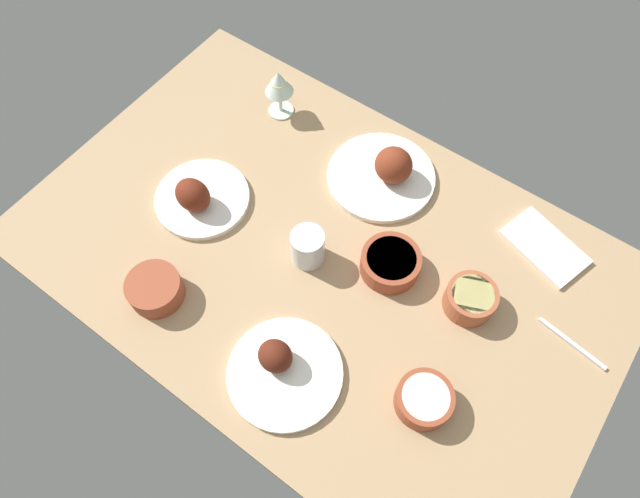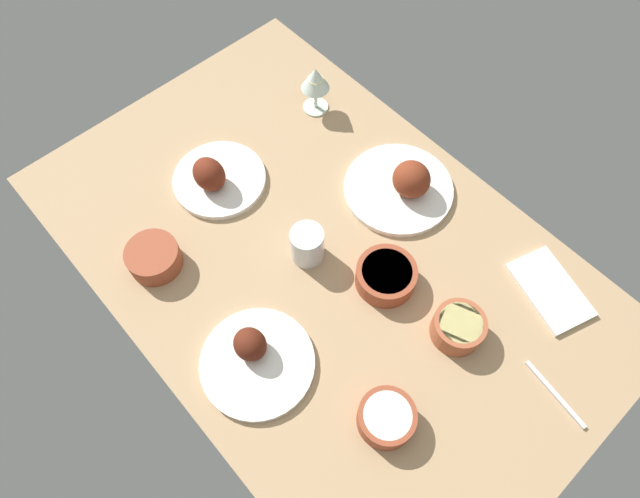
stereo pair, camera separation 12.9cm
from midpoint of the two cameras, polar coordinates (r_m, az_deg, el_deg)
name	(u,v)px [view 1 (the left image)]	position (r cm, az deg, el deg)	size (l,w,h in cm)	color
dining_table	(320,257)	(132.81, -2.77, -1.08)	(140.00, 90.00, 4.00)	tan
plate_center_main	(386,172)	(140.24, 4.19, 7.68)	(27.51, 27.51, 10.62)	white
plate_near_viewer	(199,197)	(140.53, -15.00, 4.96)	(23.57, 23.57, 9.87)	white
plate_far_side	(282,369)	(119.30, -7.07, -12.46)	(24.66, 24.66, 8.55)	white
bowl_soup	(155,289)	(130.79, -19.42, -4.16)	(12.36, 12.36, 5.76)	brown
bowl_sauce	(390,263)	(126.77, 4.41, -1.68)	(13.87, 13.87, 5.42)	brown
bowl_cream	(424,399)	(116.68, 7.49, -15.44)	(11.78, 11.78, 5.50)	brown
bowl_potatoes	(470,299)	(125.13, 12.44, -5.30)	(11.38, 11.38, 6.15)	#A35133
wine_glass	(279,84)	(150.34, -6.84, 16.32)	(7.60, 7.60, 14.00)	silver
water_tumbler	(308,247)	(126.61, -4.19, -0.07)	(7.86, 7.86, 9.42)	silver
folded_napkin	(545,247)	(139.19, 19.75, -0.02)	(19.33, 11.43, 1.20)	white
fork_loose	(572,343)	(130.96, 22.00, -9.29)	(16.63, 0.90, 0.80)	silver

